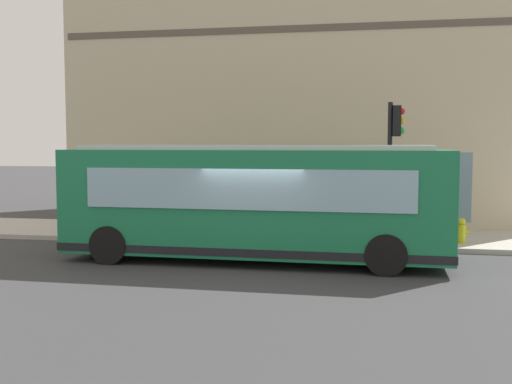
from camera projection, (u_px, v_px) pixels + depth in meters
The scene contains 10 objects.
ground at pixel (259, 265), 15.93m from camera, with size 120.00×120.00×0.00m, color #38383A.
sidewalk_curb at pixel (285, 235), 20.42m from camera, with size 4.00×40.00×0.15m, color #B2ADA3.
building_corner at pixel (306, 62), 25.86m from camera, with size 8.22×17.59×12.99m.
city_bus_nearside at pixel (254, 203), 16.28m from camera, with size 2.70×10.07×3.07m.
traffic_light_near_corner at pixel (394, 145), 18.18m from camera, with size 0.32×0.49×4.17m.
fire_hydrant at pixel (462, 231), 18.41m from camera, with size 0.35×0.35×0.74m.
pedestrian_by_light_pole at pixel (411, 209), 19.47m from camera, with size 0.32×0.32×1.57m.
pedestrian_walking_along_curb at pixel (414, 201), 20.38m from camera, with size 0.32×0.32×1.83m.
pedestrian_near_hydrant at pixel (271, 200), 21.53m from camera, with size 0.32×0.32×1.70m.
newspaper_vending_box at pixel (102, 213), 22.33m from camera, with size 0.44×0.42×0.90m.
Camera 1 is at (-15.45, -2.94, 3.13)m, focal length 43.43 mm.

